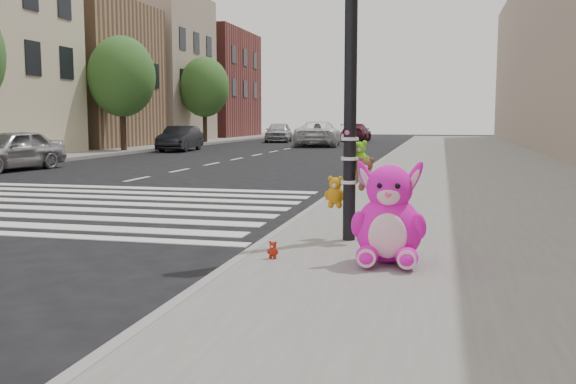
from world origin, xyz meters
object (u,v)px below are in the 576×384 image
(signal_pole, at_px, (351,116))
(car_dark_far, at_px, (180,138))
(car_silver_far, at_px, (9,150))
(red_teddy, at_px, (273,250))
(car_white_near, at_px, (318,134))
(pink_bunny, at_px, (389,221))

(signal_pole, xyz_separation_m, car_dark_far, (-11.91, 22.60, -1.09))
(signal_pole, distance_m, car_silver_far, 15.89)
(car_dark_far, bearing_deg, signal_pole, -67.32)
(red_teddy, bearing_deg, car_white_near, 103.41)
(signal_pole, relative_size, car_dark_far, 1.03)
(red_teddy, height_order, car_white_near, car_white_near)
(red_teddy, xyz_separation_m, car_silver_far, (-11.73, 11.18, 0.43))
(car_white_near, bearing_deg, red_teddy, 93.86)
(signal_pole, height_order, red_teddy, signal_pole)
(signal_pole, distance_m, car_dark_far, 25.57)
(signal_pole, xyz_separation_m, pink_bunny, (0.59, -1.26, -1.13))
(red_teddy, height_order, car_dark_far, car_dark_far)
(signal_pole, bearing_deg, car_dark_far, 117.79)
(red_teddy, xyz_separation_m, car_dark_far, (-11.23, 23.93, 0.40))
(car_silver_far, xyz_separation_m, car_dark_far, (0.50, 12.75, -0.02))
(pink_bunny, bearing_deg, car_white_near, 99.99)
(signal_pole, bearing_deg, car_white_near, 101.56)
(car_white_near, bearing_deg, pink_bunny, 96.14)
(pink_bunny, height_order, car_white_near, car_white_near)
(car_silver_far, distance_m, car_white_near, 21.00)
(signal_pole, relative_size, car_silver_far, 1.02)
(signal_pole, distance_m, car_white_near, 30.53)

